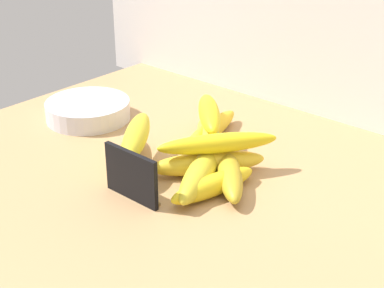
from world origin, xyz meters
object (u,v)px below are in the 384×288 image
at_px(banana_4, 211,140).
at_px(fruit_bowl, 88,110).
at_px(chalkboard_sign, 132,177).
at_px(banana_6, 129,154).
at_px(banana_0, 230,173).
at_px(banana_8, 136,136).
at_px(banana_2, 201,172).
at_px(banana_3, 213,185).
at_px(banana_5, 208,163).
at_px(banana_7, 218,143).
at_px(banana_1, 210,131).
at_px(banana_9, 209,113).

bearing_deg(banana_4, fruit_bowl, -168.29).
distance_m(chalkboard_sign, banana_6, 0.12).
bearing_deg(banana_0, banana_8, -160.98).
bearing_deg(banana_8, banana_6, -160.99).
xyz_separation_m(banana_2, banana_3, (0.04, -0.01, -0.00)).
height_order(banana_0, banana_2, banana_2).
xyz_separation_m(banana_5, banana_7, (0.01, 0.01, 0.04)).
distance_m(banana_6, banana_8, 0.04).
bearing_deg(banana_5, banana_1, 128.06).
height_order(fruit_bowl, banana_8, banana_8).
relative_size(banana_0, banana_3, 1.11).
relative_size(chalkboard_sign, fruit_bowl, 0.63).
xyz_separation_m(fruit_bowl, banana_4, (0.28, 0.06, 0.00)).
bearing_deg(banana_4, banana_9, 134.60).
height_order(chalkboard_sign, banana_3, chalkboard_sign).
relative_size(banana_3, banana_7, 0.80).
distance_m(banana_2, banana_8, 0.13).
distance_m(banana_2, banana_3, 0.04).
relative_size(banana_2, banana_6, 1.09).
relative_size(banana_2, banana_4, 1.19).
height_order(banana_2, banana_4, banana_2).
bearing_deg(chalkboard_sign, banana_1, 100.70).
xyz_separation_m(banana_3, banana_4, (-0.11, 0.12, 0.00)).
distance_m(banana_6, banana_9, 0.18).
distance_m(banana_1, banana_5, 0.14).
xyz_separation_m(banana_8, banana_9, (0.03, 0.16, -0.00)).
relative_size(chalkboard_sign, banana_9, 0.64).
xyz_separation_m(banana_4, banana_6, (-0.07, -0.14, -0.00)).
height_order(banana_8, banana_9, banana_8).
distance_m(banana_7, banana_9, 0.13).
bearing_deg(banana_4, banana_8, -112.82).
height_order(banana_6, banana_8, banana_8).
distance_m(banana_4, banana_5, 0.09).
bearing_deg(fruit_bowl, banana_7, -0.74).
bearing_deg(banana_9, banana_5, -51.19).
distance_m(banana_4, banana_8, 0.15).
bearing_deg(banana_7, banana_9, 136.25).
height_order(banana_4, banana_7, banana_7).
bearing_deg(banana_2, banana_7, 92.40).
relative_size(chalkboard_sign, banana_4, 0.63).
bearing_deg(banana_9, banana_4, -45.40).
xyz_separation_m(banana_3, banana_5, (-0.05, 0.05, 0.00)).
height_order(banana_4, banana_6, banana_4).
relative_size(fruit_bowl, banana_5, 0.86).
distance_m(fruit_bowl, banana_0, 0.39).
relative_size(banana_5, banana_8, 1.12).
xyz_separation_m(chalkboard_sign, banana_9, (-0.05, 0.25, 0.02)).
distance_m(banana_6, banana_7, 0.16).
relative_size(banana_0, banana_7, 0.88).
bearing_deg(banana_0, banana_2, -139.29).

